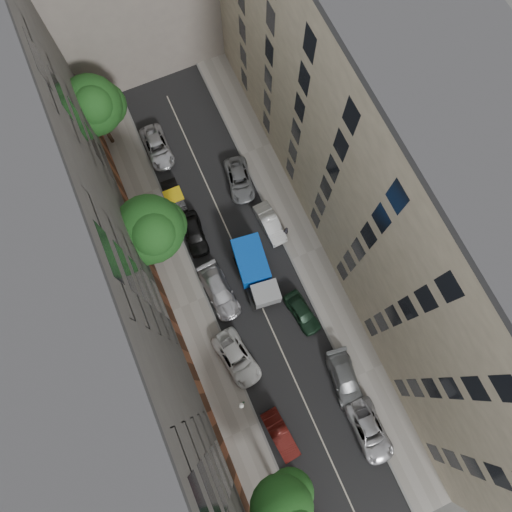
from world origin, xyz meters
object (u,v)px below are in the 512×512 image
car_right_4 (239,180)px  lamp_post (242,404)px  car_left_1 (281,435)px  car_right_3 (270,223)px  car_right_1 (345,379)px  pedestrian (286,231)px  car_left_4 (194,234)px  car_right_0 (370,431)px  tree_near (284,509)px  tree_mid (152,231)px  car_left_3 (219,292)px  car_left_2 (237,358)px  tree_far (94,107)px  tarp_truck (255,271)px  car_left_6 (157,147)px  car_right_2 (302,313)px  car_left_5 (175,200)px

car_right_4 → lamp_post: bearing=-102.4°
car_left_1 → car_right_3: car_right_3 is taller
car_right_1 → pedestrian: pedestrian is taller
car_left_4 → pedestrian: size_ratio=2.78×
car_right_0 → car_right_3: bearing=91.1°
car_right_3 → car_right_4: (-0.80, 4.91, -0.04)m
tree_near → tree_mid: size_ratio=0.88×
car_right_0 → car_left_3: bearing=114.5°
car_left_3 → car_left_2: bearing=-102.0°
car_left_3 → tree_far: (-3.50, 17.29, 4.86)m
tarp_truck → car_left_2: tarp_truck is taller
lamp_post → tree_near: bearing=-90.3°
car_right_0 → tree_near: 9.48m
tree_mid → pedestrian: 11.70m
car_right_1 → tree_far: bearing=117.2°
car_left_1 → tree_near: tree_near is taller
car_left_6 → lamp_post: lamp_post is taller
car_right_4 → car_left_3: bearing=-112.8°
car_left_2 → car_left_4: car_left_4 is taller
car_right_4 → lamp_post: (-7.26, -17.66, 3.41)m
car_left_2 → pedestrian: bearing=35.9°
car_left_3 → car_right_4: (5.60, 8.71, -0.11)m
car_left_6 → lamp_post: bearing=-93.6°
car_left_1 → car_left_6: size_ratio=0.85×
tarp_truck → car_right_3: (3.00, 3.56, -0.81)m
car_right_2 → car_right_4: size_ratio=0.87×
tree_far → car_left_1: bearing=-83.2°
car_left_6 → car_left_3: bearing=-89.5°
car_right_3 → pedestrian: 1.58m
car_right_4 → tree_mid: 10.71m
car_left_5 → tree_far: bearing=112.0°
car_left_1 → lamp_post: lamp_post is taller
tarp_truck → car_left_3: 3.49m
car_left_6 → car_right_3: (6.40, -11.00, 0.01)m
car_right_1 → car_right_3: car_right_1 is taller
car_left_2 → car_left_6: car_left_2 is taller
car_left_3 → car_right_2: size_ratio=1.29×
car_right_0 → car_right_3: (0.00, 18.60, -0.02)m
car_right_3 → tree_far: 17.45m
car_right_0 → pedestrian: 17.35m
tree_mid → pedestrian: bearing=-14.2°
car_right_1 → lamp_post: 8.88m
car_right_1 → tree_far: size_ratio=0.59×
tarp_truck → car_left_5: bearing=120.0°
car_left_6 → pedestrian: 14.29m
car_left_2 → tree_mid: size_ratio=0.56×
car_left_3 → tree_mid: size_ratio=0.57×
car_left_1 → car_left_5: bearing=85.5°
tarp_truck → car_left_4: (-3.40, 5.36, -0.76)m
car_right_0 → car_right_1: 4.20m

